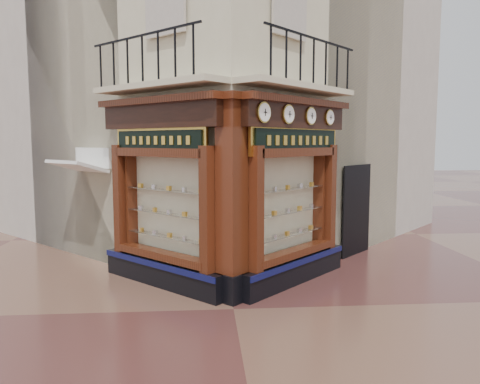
{
  "coord_description": "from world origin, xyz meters",
  "views": [
    {
      "loc": [
        -0.53,
        -8.31,
        3.07
      ],
      "look_at": [
        0.27,
        2.0,
        1.96
      ],
      "focal_mm": 35.0,
      "sensor_mm": 36.0,
      "label": 1
    }
  ],
  "objects": [
    {
      "name": "clock_d",
      "position": [
        2.34,
        2.23,
        3.62
      ],
      "size": [
        0.29,
        0.29,
        0.36
      ],
      "rotation": [
        0.0,
        0.0,
        0.79
      ],
      "color": "#AC8E39",
      "rests_on": "ground"
    },
    {
      "name": "neighbour_right",
      "position": [
        2.47,
        8.63,
        5.5
      ],
      "size": [
        11.31,
        11.31,
        11.0
      ],
      "primitive_type": "cube",
      "rotation": [
        0.0,
        0.0,
        0.79
      ],
      "color": "beige",
      "rests_on": "ground"
    },
    {
      "name": "signboard_left",
      "position": [
        -1.46,
        1.51,
        3.1
      ],
      "size": [
        2.03,
        2.03,
        0.54
      ],
      "rotation": [
        0.0,
        0.0,
        2.36
      ],
      "color": "gold",
      "rests_on": "ground"
    },
    {
      "name": "signboard_right",
      "position": [
        1.46,
        1.51,
        3.1
      ],
      "size": [
        2.28,
        2.28,
        0.61
      ],
      "rotation": [
        0.0,
        0.0,
        0.79
      ],
      "color": "gold",
      "rests_on": "ground"
    },
    {
      "name": "main_building",
      "position": [
        0.0,
        6.16,
        6.0
      ],
      "size": [
        11.31,
        11.31,
        12.0
      ],
      "primitive_type": "cube",
      "rotation": [
        0.0,
        0.0,
        0.79
      ],
      "color": "beige",
      "rests_on": "ground"
    },
    {
      "name": "corner_pilaster",
      "position": [
        0.0,
        0.5,
        1.95
      ],
      "size": [
        0.85,
        0.85,
        3.98
      ],
      "rotation": [
        0.0,
        0.0,
        0.79
      ],
      "color": "black",
      "rests_on": "ground"
    },
    {
      "name": "neighbour_left",
      "position": [
        -2.47,
        8.63,
        5.5
      ],
      "size": [
        11.31,
        11.31,
        11.0
      ],
      "primitive_type": "cube",
      "rotation": [
        0.0,
        0.0,
        0.79
      ],
      "color": "beige",
      "rests_on": "ground"
    },
    {
      "name": "awning",
      "position": [
        -3.63,
        3.42,
        0.0
      ],
      "size": [
        1.69,
        1.69,
        0.33
      ],
      "primitive_type": null,
      "rotation": [
        0.28,
        0.0,
        2.36
      ],
      "color": "white",
      "rests_on": "ground"
    },
    {
      "name": "clock_c",
      "position": [
        1.77,
        1.67,
        3.62
      ],
      "size": [
        0.31,
        0.31,
        0.38
      ],
      "rotation": [
        0.0,
        0.0,
        0.79
      ],
      "color": "#AC8E39",
      "rests_on": "ground"
    },
    {
      "name": "shopfront_left",
      "position": [
        -1.41,
        1.57,
        1.98
      ],
      "size": [
        2.86,
        2.86,
        3.98
      ],
      "rotation": [
        0.0,
        0.0,
        2.36
      ],
      "color": "black",
      "rests_on": "ground"
    },
    {
      "name": "clock_b",
      "position": [
        1.18,
        1.07,
        3.62
      ],
      "size": [
        0.31,
        0.31,
        0.39
      ],
      "rotation": [
        0.0,
        0.0,
        0.79
      ],
      "color": "#AC8E39",
      "rests_on": "ground"
    },
    {
      "name": "clock_a",
      "position": [
        0.61,
        0.5,
        3.62
      ],
      "size": [
        0.32,
        0.32,
        0.4
      ],
      "rotation": [
        0.0,
        0.0,
        0.79
      ],
      "color": "#AC8E39",
      "rests_on": "ground"
    },
    {
      "name": "ground",
      "position": [
        0.0,
        0.0,
        0.0
      ],
      "size": [
        80.0,
        80.0,
        0.0
      ],
      "primitive_type": "plane",
      "color": "#4F2925",
      "rests_on": "ground"
    },
    {
      "name": "shopfront_right",
      "position": [
        1.41,
        1.57,
        1.98
      ],
      "size": [
        2.86,
        2.86,
        3.98
      ],
      "rotation": [
        0.0,
        0.0,
        0.79
      ],
      "color": "black",
      "rests_on": "ground"
    },
    {
      "name": "balcony",
      "position": [
        0.0,
        1.49,
        4.22
      ],
      "size": [
        5.94,
        2.97,
        1.03
      ],
      "color": "beige",
      "rests_on": "ground"
    }
  ]
}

